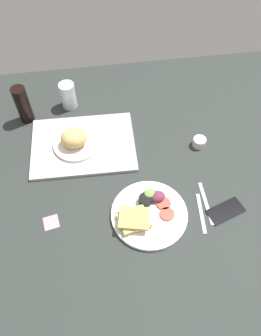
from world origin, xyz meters
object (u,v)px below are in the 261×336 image
bread_plate_near (75,140)px  cell_phone (226,211)px  knife (206,203)px  fork (201,213)px  sticky_note (51,222)px  soda_bottle (23,105)px  drinking_glass (68,95)px  serving_tray (83,145)px  espresso_cup (199,142)px  plate_with_salad (147,212)px

bread_plate_near → cell_phone: bread_plate_near is taller
bread_plate_near → knife: bread_plate_near is taller
fork → sticky_note: fork is taller
knife → sticky_note: knife is taller
soda_bottle → drinking_glass: bearing=17.2°
soda_bottle → fork: size_ratio=1.08×
fork → knife: 5.00cm
serving_tray → fork: 58.44cm
soda_bottle → knife: soda_bottle is taller
serving_tray → bread_plate_near: bearing=-171.9°
soda_bottle → cell_phone: soda_bottle is taller
fork → cell_phone: size_ratio=1.18×
knife → soda_bottle: bearing=51.9°
sticky_note → serving_tray: bearing=67.9°
espresso_cup → cell_phone: size_ratio=0.39×
bread_plate_near → drinking_glass: bearing=93.8°
espresso_cup → fork: espresso_cup is taller
bread_plate_near → soda_bottle: bearing=136.7°
bread_plate_near → drinking_glass: drinking_glass is taller
plate_with_salad → soda_bottle: soda_bottle is taller
plate_with_salad → cell_phone: size_ratio=2.03×
serving_tray → knife: bearing=-37.9°
bread_plate_near → espresso_cup: bearing=-6.7°
drinking_glass → soda_bottle: 21.12cm
plate_with_salad → soda_bottle: (-47.05, 57.40, 7.53)cm
serving_tray → soda_bottle: soda_bottle is taller
bread_plate_near → drinking_glass: 26.81cm
plate_with_salad → fork: (20.66, -2.41, -1.43)cm
fork → cell_phone: 9.58cm
plate_with_salad → knife: 23.75cm
fork → knife: bearing=-31.3°
cell_phone → bread_plate_near: bearing=125.9°
serving_tray → sticky_note: (-14.36, -35.40, -0.74)cm
drinking_glass → serving_tray: bearing=-79.5°
soda_bottle → knife: (70.71, -55.81, -8.96)cm
drinking_glass → espresso_cup: 64.72cm
espresso_cup → knife: 29.40cm
plate_with_salad → soda_bottle: 74.61cm
soda_bottle → sticky_note: soda_bottle is taller
serving_tray → plate_with_salad: size_ratio=1.54×
cell_phone → knife: bearing=127.0°
soda_bottle → cell_phone: 98.43cm
plate_with_salad → espresso_cup: size_ratio=5.22×
serving_tray → bread_plate_near: size_ratio=2.24×
bread_plate_near → drinking_glass: size_ratio=1.56×
serving_tray → drinking_glass: size_ratio=3.49×
knife → fork: bearing=143.3°
drinking_glass → sticky_note: bearing=-98.8°
drinking_glass → espresso_cup: (55.47, -33.05, -4.45)cm
espresso_cup → plate_with_salad: bearing=-132.9°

